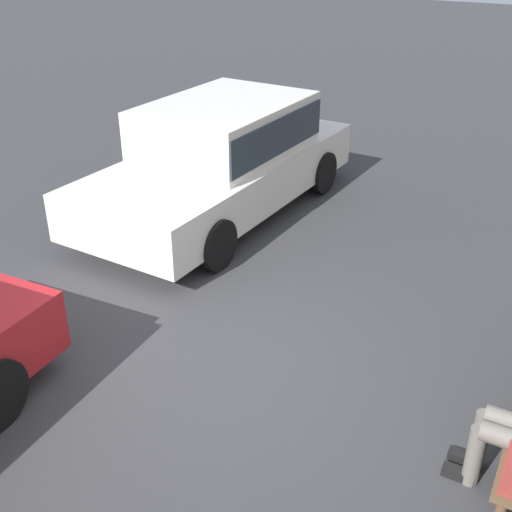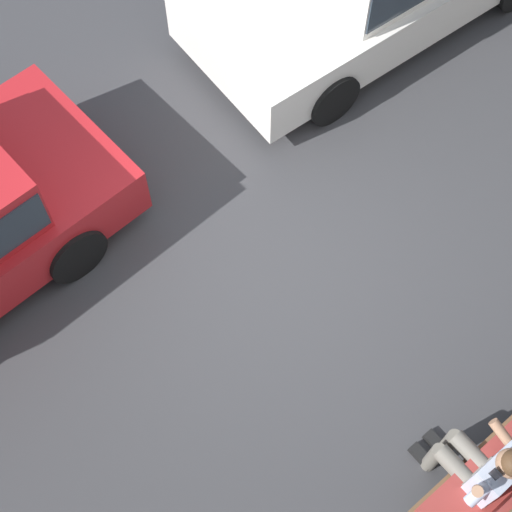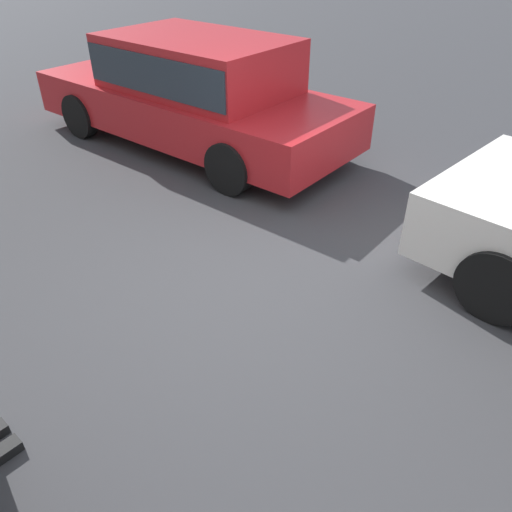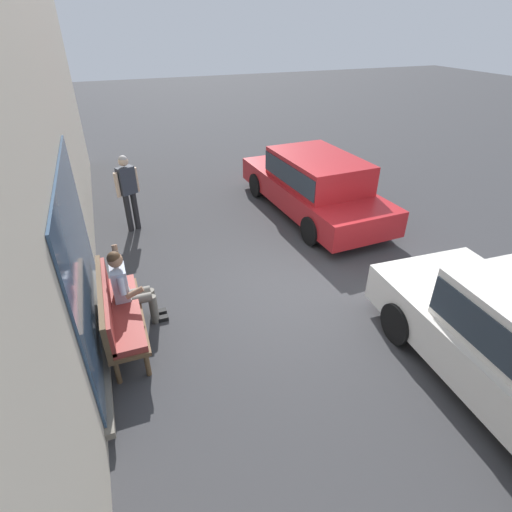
# 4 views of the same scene
# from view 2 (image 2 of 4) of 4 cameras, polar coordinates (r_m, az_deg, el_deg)

# --- Properties ---
(ground_plane) EXTENTS (60.00, 60.00, 0.00)m
(ground_plane) POSITION_cam_2_polar(r_m,az_deg,el_deg) (7.71, 1.19, -0.60)
(ground_plane) COLOR #38383A
(person_on_phone) EXTENTS (0.73, 0.74, 1.34)m
(person_on_phone) POSITION_cam_2_polar(r_m,az_deg,el_deg) (6.55, 16.16, -14.59)
(person_on_phone) COLOR #6B665B
(person_on_phone) RESTS_ON ground_plane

